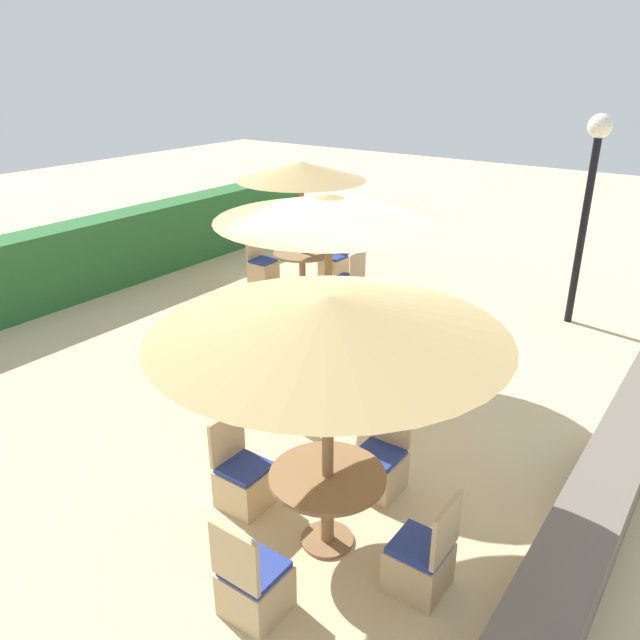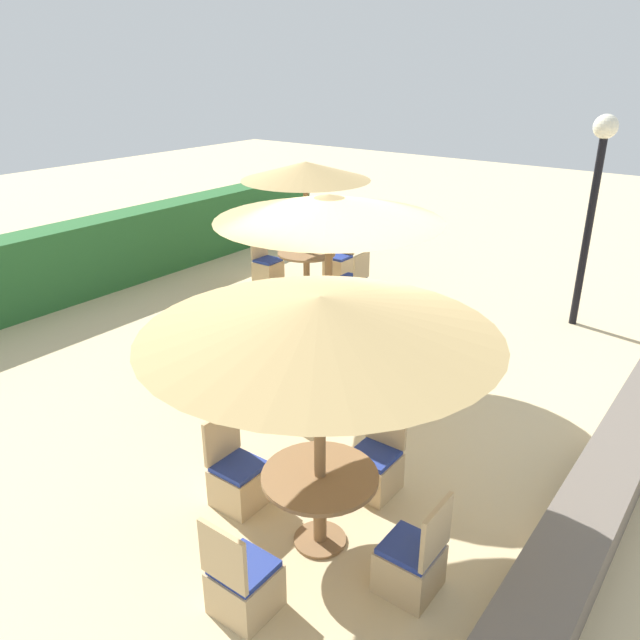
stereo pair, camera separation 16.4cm
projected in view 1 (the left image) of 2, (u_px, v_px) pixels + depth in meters
name	position (u px, v px, depth m)	size (l,w,h in m)	color
ground_plane	(357.00, 393.00, 8.19)	(40.00, 40.00, 0.00)	#D1BA8C
hedge_row	(70.00, 263.00, 11.22)	(13.00, 0.70, 1.34)	#28602D
stone_border	(616.00, 463.00, 6.42)	(10.00, 0.56, 0.43)	#6B6056
lamp_post	(591.00, 179.00, 9.54)	(0.36, 0.36, 3.32)	black
parasol_center	(329.00, 208.00, 7.63)	(2.87, 2.87, 2.54)	olive
round_table_center	(328.00, 344.00, 8.34)	(0.95, 0.95, 0.71)	olive
patio_chair_center_west	(286.00, 391.00, 7.70)	(0.46, 0.46, 0.93)	tan
patio_chair_center_north	(272.00, 346.00, 8.94)	(0.46, 0.46, 0.93)	tan
parasol_back_right	(301.00, 172.00, 10.94)	(2.30, 2.30, 2.40)	olive
round_table_back_right	(302.00, 261.00, 11.57)	(1.07, 1.07, 0.76)	olive
patio_chair_back_right_south	(348.00, 287.00, 11.21)	(0.46, 0.46, 0.93)	tan
patio_chair_back_right_north	(263.00, 268.00, 12.22)	(0.46, 0.46, 0.93)	tan
patio_chair_back_right_east	(334.00, 264.00, 12.46)	(0.46, 0.46, 0.93)	tan
parasol_front_left	(328.00, 317.00, 4.83)	(2.88, 2.88, 2.38)	olive
round_table_front_left	(327.00, 490.00, 5.47)	(1.03, 1.03, 0.73)	olive
patio_chair_front_left_south	(421.00, 562.00, 5.09)	(0.46, 0.46, 0.93)	tan
patio_chair_front_left_west	(254.00, 586.00, 4.87)	(0.46, 0.46, 0.93)	tan
patio_chair_front_left_east	(379.00, 467.00, 6.29)	(0.46, 0.46, 0.93)	tan
patio_chair_front_left_north	(244.00, 481.00, 6.08)	(0.46, 0.46, 0.93)	tan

